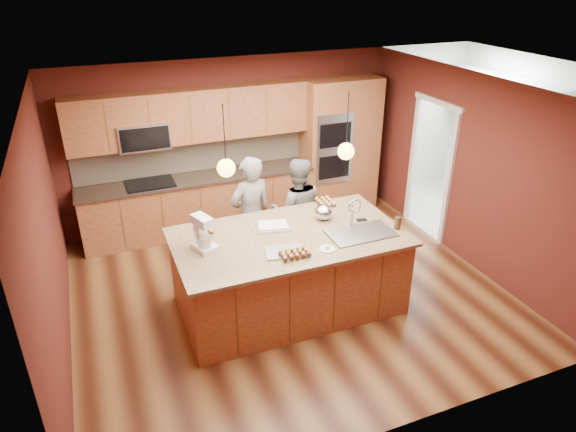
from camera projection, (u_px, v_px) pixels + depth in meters
name	position (u px, v px, depth m)	size (l,w,h in m)	color
floor	(288.00, 291.00, 6.94)	(5.50, 5.50, 0.00)	#431F10
ceiling	(288.00, 91.00, 5.74)	(5.50, 5.50, 0.00)	silver
wall_back	(231.00, 142.00, 8.42)	(5.50, 5.50, 0.00)	#511D17
wall_front	(400.00, 316.00, 4.26)	(5.50, 5.50, 0.00)	#511D17
wall_left	(47.00, 241.00, 5.42)	(5.00, 5.00, 0.00)	#511D17
wall_right	(468.00, 170.00, 7.26)	(5.00, 5.00, 0.00)	#511D17
cabinet_run	(195.00, 173.00, 8.14)	(3.74, 0.64, 2.30)	brown
oven_column	(339.00, 145.00, 8.87)	(1.30, 0.62, 2.30)	brown
doorway_trim	(430.00, 171.00, 8.06)	(0.08, 1.11, 2.20)	silver
laundry_room	(503.00, 99.00, 8.53)	(2.60, 2.70, 2.70)	beige
pendant_left	(226.00, 168.00, 5.53)	(0.20, 0.20, 0.80)	black
pendant_right	(346.00, 151.00, 6.01)	(0.20, 0.20, 0.80)	black
island	(290.00, 271.00, 6.43)	(2.78, 1.55, 1.40)	brown
person_left	(251.00, 215.00, 7.08)	(0.62, 0.41, 1.71)	black
person_right	(297.00, 211.00, 7.34)	(0.77, 0.60, 1.59)	gray
stand_mixer	(204.00, 235.00, 5.84)	(0.30, 0.35, 0.41)	white
sheet_cake	(273.00, 226.00, 6.38)	(0.47, 0.38, 0.05)	white
cooling_rack	(285.00, 252.00, 5.84)	(0.45, 0.32, 0.02)	#A1A3A7
mixing_bowl	(324.00, 212.00, 6.56)	(0.24, 0.24, 0.20)	silver
plate	(327.00, 249.00, 5.90)	(0.19, 0.19, 0.01)	white
tumbler	(398.00, 223.00, 6.33)	(0.08, 0.08, 0.16)	#3E2614
phone	(362.00, 220.00, 6.57)	(0.13, 0.07, 0.01)	black
cupcakes_left	(203.00, 229.00, 6.29)	(0.21, 0.29, 0.06)	tan
cupcakes_rack	(295.00, 253.00, 5.74)	(0.35, 0.21, 0.06)	tan
cupcakes_right	(326.00, 202.00, 6.99)	(0.23, 0.30, 0.07)	tan
washer	(500.00, 189.00, 8.77)	(0.64, 0.66, 1.04)	white
dryer	(465.00, 176.00, 9.49)	(0.55, 0.56, 0.88)	white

